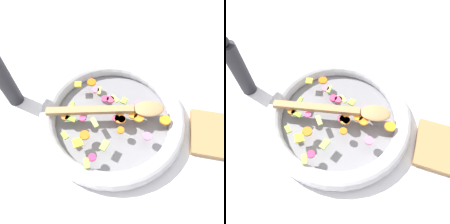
% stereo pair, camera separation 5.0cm
% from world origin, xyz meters
% --- Properties ---
extents(ground_plane, '(4.00, 4.00, 0.00)m').
position_xyz_m(ground_plane, '(0.00, 0.00, 0.00)').
color(ground_plane, silver).
extents(skillet, '(0.45, 0.45, 0.05)m').
position_xyz_m(skillet, '(0.00, 0.00, 0.02)').
color(skillet, slate).
rests_on(skillet, ground_plane).
extents(chopped_vegetables, '(0.33, 0.30, 0.01)m').
position_xyz_m(chopped_vegetables, '(0.01, 0.02, 0.05)').
color(chopped_vegetables, orange).
rests_on(chopped_vegetables, skillet).
extents(wooden_spoon, '(0.35, 0.11, 0.01)m').
position_xyz_m(wooden_spoon, '(-0.02, -0.00, 0.06)').
color(wooden_spoon, '#A87F51').
rests_on(wooden_spoon, chopped_vegetables).
extents(pepper_mill, '(0.05, 0.05, 0.22)m').
position_xyz_m(pepper_mill, '(0.33, -0.02, 0.10)').
color(pepper_mill, '#232328').
rests_on(pepper_mill, ground_plane).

